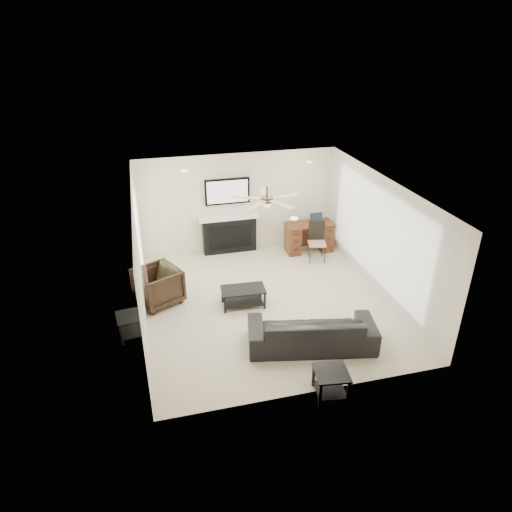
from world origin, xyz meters
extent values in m
plane|color=beige|center=(0.00, 0.00, 0.00)|extent=(5.50, 5.50, 0.00)
cube|color=white|center=(0.00, 0.00, 2.50)|extent=(5.00, 5.50, 0.04)
cube|color=silver|center=(0.00, 2.75, 1.25)|extent=(5.00, 0.04, 2.50)
cube|color=silver|center=(0.00, -2.75, 1.25)|extent=(5.00, 0.04, 2.50)
cube|color=silver|center=(-2.50, 0.00, 1.25)|extent=(0.04, 5.50, 2.50)
cube|color=silver|center=(2.50, 0.00, 1.25)|extent=(0.04, 5.50, 2.50)
cube|color=silver|center=(2.45, 0.10, 1.23)|extent=(0.04, 5.10, 2.40)
cube|color=#93BC89|center=(-2.46, 1.55, 1.05)|extent=(0.04, 1.80, 2.10)
cylinder|color=#382619|center=(0.00, 0.10, 2.25)|extent=(1.40, 1.40, 0.30)
imported|color=black|center=(0.38, -1.61, 0.33)|extent=(2.41, 1.33, 0.67)
imported|color=black|center=(-2.22, 0.54, 0.40)|extent=(1.15, 1.14, 0.79)
cube|color=black|center=(-0.52, -0.01, 0.20)|extent=(0.93, 0.55, 0.40)
cube|color=black|center=(0.23, -2.86, 0.23)|extent=(0.59, 0.59, 0.45)
cube|color=black|center=(-2.77, -0.51, 0.23)|extent=(0.56, 0.56, 0.45)
cube|color=black|center=(-0.28, 2.58, 0.95)|extent=(1.52, 0.34, 1.91)
cube|color=#3B170E|center=(1.70, 2.11, 0.38)|extent=(1.22, 0.56, 0.76)
cube|color=black|center=(1.70, 1.56, 0.48)|extent=(0.51, 0.52, 0.97)
cube|color=black|center=(1.90, 2.09, 0.88)|extent=(0.33, 0.24, 0.23)
camera|label=1|loc=(-2.25, -7.87, 5.21)|focal=32.00mm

